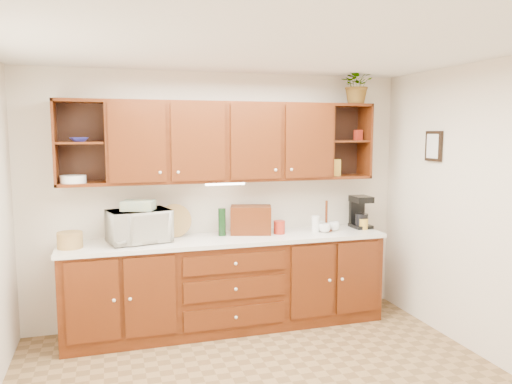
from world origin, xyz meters
TOP-DOWN VIEW (x-y plane):
  - ceiling at (0.00, 0.00)m, footprint 4.00×4.00m
  - back_wall at (0.00, 1.75)m, footprint 4.00×0.00m
  - right_wall at (2.00, 0.00)m, footprint 0.00×3.50m
  - base_cabinets at (0.00, 1.45)m, footprint 3.20×0.60m
  - countertop at (0.00, 1.44)m, footprint 3.24×0.64m
  - upper_cabinets at (0.01, 1.59)m, footprint 3.20×0.33m
  - undercabinet_light at (0.00, 1.53)m, footprint 0.40×0.05m
  - framed_picture at (1.98, 0.90)m, footprint 0.03×0.24m
  - wicker_basket at (-1.48, 1.40)m, footprint 0.25×0.25m
  - microwave at (-0.86, 1.47)m, footprint 0.64×0.50m
  - towel_stack at (-0.86, 1.47)m, footprint 0.35×0.30m
  - wine_bottle at (-0.04, 1.53)m, footprint 0.10×0.10m
  - woven_tray at (-0.51, 1.61)m, footprint 0.34×0.13m
  - bread_box at (0.27, 1.55)m, footprint 0.47×0.36m
  - mug_tree at (1.08, 1.45)m, footprint 0.27×0.28m
  - canister_red at (0.55, 1.45)m, footprint 0.14×0.14m
  - canister_white at (0.95, 1.42)m, footprint 0.11×0.11m
  - canister_yellow at (1.51, 1.41)m, footprint 0.11×0.11m
  - coffee_maker at (1.52, 1.52)m, footprint 0.19×0.24m
  - bowl_stack at (-1.38, 1.55)m, footprint 0.20×0.20m
  - plate_stack at (-1.44, 1.55)m, footprint 0.30×0.30m
  - pantry_box_yellow at (1.22, 1.55)m, footprint 0.11×0.08m
  - pantry_box_red at (1.50, 1.57)m, footprint 0.09×0.08m
  - potted_plant at (1.45, 1.53)m, footprint 0.45×0.42m

SIDE VIEW (x-z plane):
  - base_cabinets at x=0.00m, z-range 0.00..0.90m
  - countertop at x=0.00m, z-range 0.90..0.94m
  - woven_tray at x=-0.51m, z-range 0.78..1.11m
  - mug_tree at x=1.08m, z-range 0.83..1.15m
  - canister_yellow at x=1.51m, z-range 0.94..1.05m
  - canister_red at x=0.55m, z-range 0.94..1.08m
  - wicker_basket at x=-1.48m, z-range 0.94..1.09m
  - canister_white at x=0.95m, z-range 0.94..1.11m
  - wine_bottle at x=-0.04m, z-range 0.94..1.22m
  - bread_box at x=0.27m, z-range 0.94..1.23m
  - microwave at x=-0.86m, z-range 0.94..1.25m
  - coffee_maker at x=1.52m, z-range 0.93..1.28m
  - towel_stack at x=-0.86m, z-range 1.25..1.34m
  - back_wall at x=0.00m, z-range -0.70..3.30m
  - right_wall at x=2.00m, z-range -0.45..3.05m
  - undercabinet_light at x=0.00m, z-range 1.46..1.48m
  - plate_stack at x=-1.44m, z-range 1.52..1.59m
  - pantry_box_yellow at x=1.22m, z-range 1.52..1.70m
  - framed_picture at x=1.98m, z-range 1.70..2.00m
  - upper_cabinets at x=0.01m, z-range 1.49..2.29m
  - bowl_stack at x=-1.38m, z-range 1.90..1.94m
  - pantry_box_red at x=1.50m, z-range 1.90..2.01m
  - potted_plant at x=1.45m, z-range 2.29..2.70m
  - ceiling at x=0.00m, z-range 2.60..2.60m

